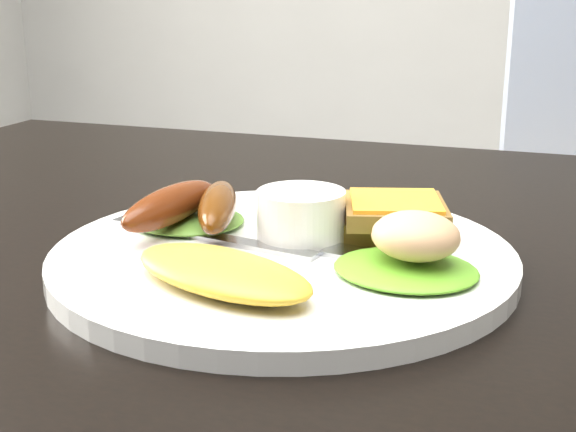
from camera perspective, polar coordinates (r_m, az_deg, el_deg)
dining_table at (r=0.53m, az=10.33°, el=-5.93°), size 1.20×0.80×0.04m
plate at (r=0.52m, az=-0.36°, el=-3.06°), size 0.30×0.30×0.01m
lettuce_left at (r=0.57m, az=-7.21°, el=-0.24°), size 0.09×0.09×0.01m
lettuce_right at (r=0.48m, az=8.37°, el=-3.76°), size 0.10×0.09×0.01m
omelette at (r=0.45m, az=-4.72°, el=-3.99°), size 0.14×0.10×0.02m
sausage_a at (r=0.55m, az=-8.34°, el=0.78°), size 0.04×0.11×0.03m
sausage_b at (r=0.54m, az=-5.02°, el=0.70°), size 0.06×0.10×0.02m
ramekin at (r=0.53m, az=0.93°, el=0.01°), size 0.06×0.06×0.03m
toast_a at (r=0.56m, az=5.09°, el=-0.24°), size 0.09×0.09×0.01m
toast_b at (r=0.54m, az=7.61°, el=0.36°), size 0.08×0.08×0.01m
potato_salad at (r=0.47m, az=9.06°, el=-1.40°), size 0.06×0.06×0.03m
fork at (r=0.54m, az=-5.58°, el=-1.53°), size 0.16×0.04×0.00m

